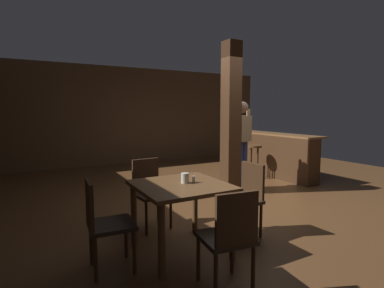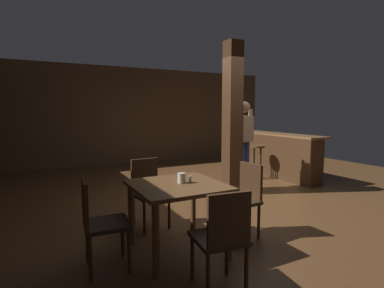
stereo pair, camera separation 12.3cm
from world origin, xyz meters
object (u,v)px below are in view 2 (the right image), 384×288
chair_north (148,189)px  bar_stool_near (257,154)px  chair_west (99,220)px  chair_east (243,196)px  chair_south (223,235)px  dining_table (177,195)px  napkin_cup (182,178)px  salt_shaker (190,179)px  bar_counter (276,155)px  standing_person (244,139)px

chair_north → bar_stool_near: bearing=26.4°
chair_west → chair_north: same height
chair_east → chair_south: bearing=-135.1°
dining_table → chair_north: chair_north is taller
napkin_cup → salt_shaker: (0.09, -0.03, -0.02)m
chair_east → napkin_cup: bearing=178.6°
bar_stool_near → salt_shaker: bearing=-140.6°
chair_south → chair_east: bearing=44.9°
chair_west → salt_shaker: size_ratio=11.85×
napkin_cup → salt_shaker: size_ratio=1.46×
dining_table → salt_shaker: (0.15, -0.01, 0.16)m
chair_east → salt_shaker: bearing=-179.2°
bar_counter → napkin_cup: bearing=-146.4°
chair_east → standing_person: 2.32m
chair_south → napkin_cup: size_ratio=8.10×
salt_shaker → standing_person: (2.11, 1.81, 0.21)m
chair_west → bar_counter: (4.51, 2.43, 0.01)m
salt_shaker → bar_counter: size_ratio=0.03×
bar_counter → dining_table: bearing=-146.7°
chair_west → chair_south: (0.85, -0.85, 0.00)m
dining_table → chair_south: size_ratio=1.06×
chair_north → chair_south: size_ratio=1.00×
dining_table → bar_counter: 4.40m
napkin_cup → bar_counter: size_ratio=0.05×
chair_north → bar_counter: bearing=22.9°
chair_south → chair_west: bearing=135.0°
salt_shaker → bar_stool_near: (2.95, 2.42, -0.23)m
chair_north → chair_south: same height
chair_east → salt_shaker: (-0.73, -0.01, 0.29)m
chair_north → chair_south: bearing=-88.3°
bar_counter → salt_shaker: bearing=-145.4°
salt_shaker → chair_south: bearing=-99.0°
dining_table → chair_west: (-0.84, -0.02, -0.12)m
chair_north → salt_shaker: (0.19, -0.86, 0.29)m
chair_south → bar_stool_near: size_ratio=1.16×
chair_east → napkin_cup: 0.88m
chair_east → napkin_cup: size_ratio=8.10×
dining_table → napkin_cup: 0.19m
chair_south → napkin_cup: bearing=87.2°
bar_counter → bar_stool_near: bar_counter is taller
dining_table → chair_east: (0.88, -0.00, -0.12)m
chair_east → salt_shaker: size_ratio=11.85×
chair_west → napkin_cup: 0.95m
chair_north → salt_shaker: 0.93m
napkin_cup → salt_shaker: bearing=-18.0°
dining_table → chair_east: 0.89m
salt_shaker → bar_counter: 4.29m
chair_south → bar_counter: bearing=41.9°
chair_west → chair_north: (0.80, 0.87, 0.00)m
standing_person → dining_table: bearing=-141.5°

